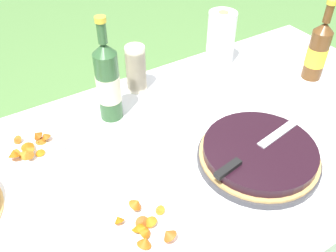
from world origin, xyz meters
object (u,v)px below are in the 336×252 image
(cider_bottle_green, at_px, (108,82))
(snack_plate_right, at_px, (146,229))
(snack_plate_far, at_px, (30,148))
(cup_stack, at_px, (136,69))
(paper_towel_roll, at_px, (221,38))
(cider_bottle_amber, at_px, (318,51))
(serving_knife, at_px, (254,150))
(berry_tart, at_px, (259,154))

(cider_bottle_green, relative_size, snack_plate_right, 1.49)
(snack_plate_far, bearing_deg, snack_plate_right, -69.99)
(cup_stack, distance_m, snack_plate_far, 0.46)
(snack_plate_right, xyz_separation_m, paper_towel_roll, (0.65, 0.55, 0.10))
(cider_bottle_amber, xyz_separation_m, paper_towel_roll, (-0.24, 0.28, -0.01))
(cup_stack, xyz_separation_m, paper_towel_roll, (0.38, -0.01, 0.02))
(snack_plate_right, relative_size, paper_towel_roll, 1.10)
(cider_bottle_green, bearing_deg, cup_stack, 33.03)
(cider_bottle_green, bearing_deg, serving_knife, -60.25)
(snack_plate_right, bearing_deg, berry_tart, 5.41)
(serving_knife, relative_size, paper_towel_roll, 1.73)
(snack_plate_far, bearing_deg, serving_knife, -37.18)
(snack_plate_right, bearing_deg, paper_towel_roll, 40.22)
(cider_bottle_amber, bearing_deg, snack_plate_right, -162.88)
(cider_bottle_green, height_order, paper_towel_roll, cider_bottle_green)
(snack_plate_right, distance_m, snack_plate_far, 0.46)
(paper_towel_roll, bearing_deg, cider_bottle_amber, -49.62)
(cider_bottle_green, distance_m, snack_plate_far, 0.31)
(cider_bottle_green, bearing_deg, cider_bottle_amber, -13.84)
(serving_knife, distance_m, cider_bottle_amber, 0.57)
(paper_towel_roll, bearing_deg, cider_bottle_green, -170.30)
(paper_towel_roll, bearing_deg, snack_plate_far, -171.79)
(berry_tart, distance_m, serving_knife, 0.05)
(cider_bottle_amber, height_order, snack_plate_right, cider_bottle_amber)
(cider_bottle_amber, bearing_deg, cup_stack, 155.06)
(cider_bottle_amber, relative_size, snack_plate_far, 1.50)
(cider_bottle_green, xyz_separation_m, snack_plate_far, (-0.28, -0.03, -0.12))
(serving_knife, height_order, snack_plate_far, serving_knife)
(snack_plate_right, bearing_deg, snack_plate_far, 110.01)
(cider_bottle_green, relative_size, cider_bottle_amber, 1.15)
(cup_stack, bearing_deg, snack_plate_right, -116.24)
(serving_knife, relative_size, cider_bottle_amber, 1.21)
(paper_towel_roll, bearing_deg, cup_stack, 178.90)
(cup_stack, height_order, snack_plate_right, cup_stack)
(cider_bottle_green, distance_m, paper_towel_roll, 0.54)
(cup_stack, distance_m, paper_towel_roll, 0.38)
(cup_stack, distance_m, cider_bottle_amber, 0.68)
(snack_plate_far, bearing_deg, cider_bottle_green, 5.42)
(cider_bottle_green, xyz_separation_m, cider_bottle_amber, (0.76, -0.19, -0.02))
(snack_plate_far, xyz_separation_m, paper_towel_roll, (0.81, 0.12, 0.09))
(serving_knife, distance_m, cup_stack, 0.54)
(berry_tart, relative_size, serving_knife, 0.97)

